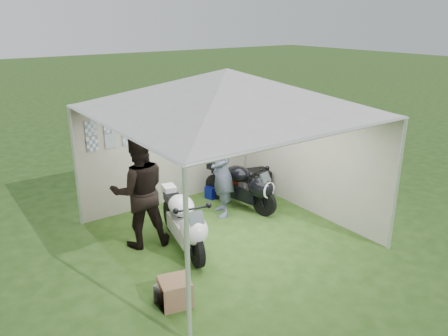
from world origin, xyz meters
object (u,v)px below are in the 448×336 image
(canopy_tent, at_px, (226,94))
(motorcycle_black, at_px, (243,185))
(person_blue_jacket, at_px, (222,171))
(crate_0, at_px, (171,291))
(equipment_box, at_px, (256,182))
(crate_1, at_px, (175,292))
(paddock_stand, at_px, (214,191))
(person_dark_jacket, at_px, (139,191))
(motorcycle_white, at_px, (184,221))

(canopy_tent, height_order, motorcycle_black, canopy_tent)
(person_blue_jacket, relative_size, crate_0, 4.66)
(crate_0, bearing_deg, person_blue_jacket, 40.40)
(equipment_box, bearing_deg, crate_1, -144.81)
(person_blue_jacket, height_order, crate_1, person_blue_jacket)
(canopy_tent, height_order, crate_1, canopy_tent)
(person_blue_jacket, bearing_deg, canopy_tent, -12.15)
(paddock_stand, xyz_separation_m, crate_0, (-2.56, -2.70, -0.00))
(crate_0, bearing_deg, motorcycle_black, 34.41)
(motorcycle_black, bearing_deg, person_dark_jacket, 172.16)
(motorcycle_black, bearing_deg, person_blue_jacket, 167.03)
(crate_0, bearing_deg, canopy_tent, 32.55)
(paddock_stand, bearing_deg, motorcycle_white, -136.35)
(person_dark_jacket, height_order, crate_0, person_dark_jacket)
(person_dark_jacket, bearing_deg, crate_0, 93.99)
(person_blue_jacket, bearing_deg, equipment_box, 128.25)
(paddock_stand, xyz_separation_m, person_dark_jacket, (-2.20, -1.00, 0.86))
(person_blue_jacket, distance_m, crate_1, 3.08)
(equipment_box, relative_size, crate_1, 1.34)
(person_blue_jacket, xyz_separation_m, crate_0, (-2.21, -1.88, -0.79))
(motorcycle_black, bearing_deg, crate_0, -157.71)
(canopy_tent, height_order, crate_0, canopy_tent)
(person_dark_jacket, relative_size, equipment_box, 3.58)
(paddock_stand, distance_m, person_blue_jacket, 1.19)
(crate_1, bearing_deg, canopy_tent, 35.22)
(canopy_tent, relative_size, crate_0, 14.24)
(person_dark_jacket, height_order, person_blue_jacket, person_dark_jacket)
(equipment_box, bearing_deg, canopy_tent, -144.84)
(motorcycle_white, height_order, crate_0, motorcycle_white)
(motorcycle_white, bearing_deg, paddock_stand, 55.71)
(person_dark_jacket, distance_m, crate_0, 1.94)
(paddock_stand, height_order, person_dark_jacket, person_dark_jacket)
(motorcycle_black, relative_size, crate_0, 4.62)
(paddock_stand, bearing_deg, person_blue_jacket, -113.07)
(canopy_tent, distance_m, motorcycle_black, 2.41)
(canopy_tent, height_order, person_dark_jacket, canopy_tent)
(equipment_box, xyz_separation_m, crate_1, (-3.45, -2.43, -0.09))
(person_blue_jacket, relative_size, crate_1, 4.46)
(paddock_stand, bearing_deg, equipment_box, -23.49)
(motorcycle_black, distance_m, person_dark_jacket, 2.43)
(crate_1, bearing_deg, motorcycle_white, 54.11)
(person_dark_jacket, height_order, crate_1, person_dark_jacket)
(motorcycle_white, relative_size, paddock_stand, 5.38)
(motorcycle_black, bearing_deg, canopy_tent, -154.62)
(paddock_stand, relative_size, person_dark_jacket, 0.18)
(crate_1, bearing_deg, person_blue_jacket, 42.12)
(motorcycle_black, xyz_separation_m, crate_1, (-2.74, -1.99, -0.32))
(person_dark_jacket, distance_m, equipment_box, 3.23)
(canopy_tent, relative_size, motorcycle_black, 3.08)
(canopy_tent, distance_m, person_dark_jacket, 2.18)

